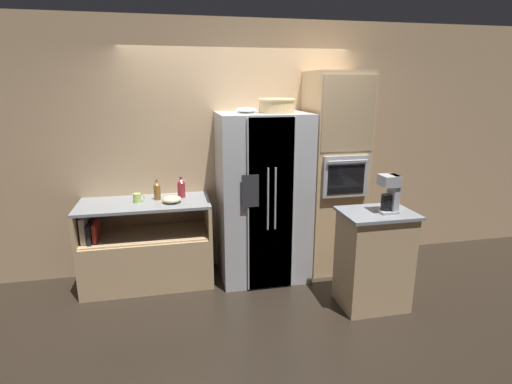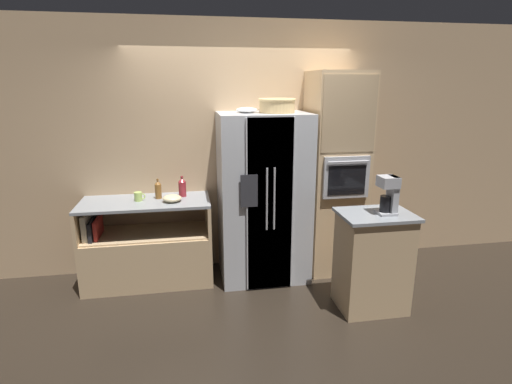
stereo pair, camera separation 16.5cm
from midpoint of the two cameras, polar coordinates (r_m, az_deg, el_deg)
ground_plane at (r=4.61m, az=-2.28°, el=-12.20°), size 20.00×20.00×0.00m
wall_back at (r=4.62m, az=-3.49°, el=6.21°), size 12.00×0.06×2.80m
counter_left at (r=4.55m, az=-16.33°, el=-8.54°), size 1.35×0.62×0.92m
refrigerator at (r=4.37m, az=-0.09°, el=-0.80°), size 0.95×0.77×1.83m
wall_oven at (r=4.61m, az=9.99°, el=2.59°), size 0.61×0.68×2.25m
island_counter at (r=4.04m, az=15.30°, el=-9.23°), size 0.67×0.51×0.97m
wicker_basket at (r=4.21m, az=1.81°, el=12.32°), size 0.39×0.39×0.15m
fruit_bowl at (r=4.21m, az=-2.55°, el=11.63°), size 0.22×0.22×0.06m
bottle_tall at (r=4.42m, az=-11.68°, el=0.60°), size 0.08×0.08×0.23m
bottle_short at (r=4.39m, az=-15.00°, el=0.20°), size 0.07×0.07×0.22m
mug at (r=4.36m, az=-17.64°, el=-0.81°), size 0.12×0.08×0.09m
mixing_bowl at (r=4.26m, az=-13.03°, el=-1.02°), size 0.20×0.20×0.07m
coffee_maker at (r=3.83m, az=17.43°, el=-0.02°), size 0.16×0.17×0.35m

